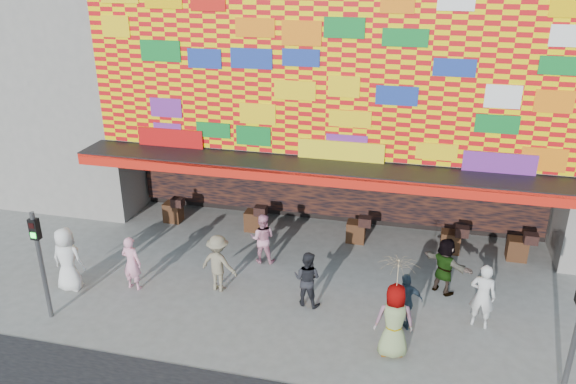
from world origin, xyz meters
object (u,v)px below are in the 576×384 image
(ped_b, at_px, (132,263))
(ped_i, at_px, (262,238))
(parasol, at_px, (398,276))
(ped_a, at_px, (67,259))
(ped_h, at_px, (483,296))
(ped_g, at_px, (394,321))
(signal_left, at_px, (39,254))
(ped_f, at_px, (445,266))
(ped_c, at_px, (307,279))
(ped_d, at_px, (218,263))
(ped_e, at_px, (405,302))

(ped_b, relative_size, ped_i, 1.02)
(ped_i, bearing_deg, parasol, 135.20)
(ped_a, xyz_separation_m, ped_h, (11.09, 0.94, -0.07))
(ped_g, relative_size, parasol, 1.03)
(signal_left, bearing_deg, ped_a, 100.50)
(signal_left, height_order, parasol, signal_left)
(parasol, bearing_deg, ped_i, 140.01)
(ped_a, height_order, ped_f, ped_a)
(ped_f, bearing_deg, ped_b, 48.13)
(signal_left, distance_m, ped_h, 11.12)
(signal_left, bearing_deg, ped_b, 50.61)
(ped_b, xyz_separation_m, ped_g, (7.32, -1.18, 0.13))
(ped_b, height_order, ped_c, ped_b)
(ped_d, relative_size, ped_e, 1.07)
(signal_left, bearing_deg, ped_h, 11.71)
(signal_left, distance_m, parasol, 8.79)
(ped_a, relative_size, ped_b, 1.17)
(ped_h, relative_size, parasol, 0.97)
(ped_d, relative_size, ped_g, 0.89)
(ped_c, distance_m, ped_e, 2.64)
(ped_c, distance_m, ped_g, 2.86)
(ped_b, distance_m, ped_g, 7.41)
(ped_a, bearing_deg, ped_d, -165.77)
(signal_left, relative_size, ped_g, 1.60)
(ped_e, distance_m, ped_i, 5.03)
(ped_a, height_order, ped_h, ped_a)
(ped_c, xyz_separation_m, ped_h, (4.46, 0.09, 0.10))
(ped_c, height_order, ped_d, ped_d)
(ped_a, relative_size, ped_h, 1.08)
(ped_b, xyz_separation_m, parasol, (7.32, -1.18, 1.33))
(ped_f, bearing_deg, signal_left, 55.81)
(ped_f, distance_m, ped_g, 3.28)
(ped_e, distance_m, ped_g, 1.10)
(ped_c, xyz_separation_m, ped_g, (2.38, -1.57, 0.15))
(ped_e, relative_size, parasol, 0.86)
(signal_left, distance_m, ped_e, 9.19)
(ped_c, distance_m, ped_f, 3.87)
(ped_d, bearing_deg, ped_g, 172.50)
(parasol, bearing_deg, ped_a, 175.44)
(ped_f, xyz_separation_m, ped_i, (-5.37, 0.46, -0.04))
(ped_g, bearing_deg, ped_e, -111.47)
(ped_d, relative_size, ped_f, 1.01)
(ped_g, xyz_separation_m, parasol, (0.00, 0.00, 1.20))
(signal_left, distance_m, ped_b, 2.52)
(signal_left, height_order, ped_c, signal_left)
(ped_f, bearing_deg, ped_h, 158.16)
(signal_left, height_order, ped_a, signal_left)
(ped_g, bearing_deg, ped_h, -151.76)
(ped_i, distance_m, parasol, 5.63)
(ped_e, relative_size, ped_g, 0.84)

